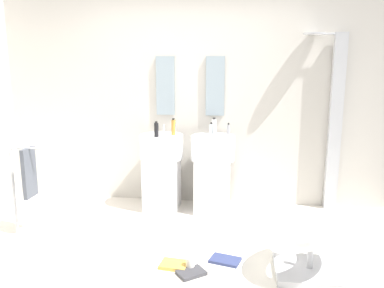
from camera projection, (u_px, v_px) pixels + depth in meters
The scene contains 20 objects.
ground_plane at pixel (168, 264), 3.50m from camera, with size 4.80×3.60×0.04m, color silver.
rear_partition at pixel (191, 98), 4.84m from camera, with size 4.80×0.10×2.60m, color beige.
pedestal_sink_left at pixel (162, 168), 4.69m from camera, with size 0.50×0.50×1.00m.
pedestal_sink_right at pixel (213, 170), 4.62m from camera, with size 0.50×0.50×1.00m.
vanity_mirror_left at pixel (165, 86), 4.78m from camera, with size 0.22×0.03×0.70m, color #8C9EA8.
vanity_mirror_right at pixel (215, 86), 4.71m from camera, with size 0.22×0.03×0.70m, color #8C9EA8.
shower_column at pixel (334, 119), 4.56m from camera, with size 0.49×0.24×2.05m.
lounge_chair at pixel (311, 235), 3.22m from camera, with size 1.08×1.08×0.65m.
towel_rack at pixel (27, 175), 3.93m from camera, with size 0.37×0.22×0.95m.
area_rug at pixel (202, 265), 3.42m from camera, with size 1.26×0.89×0.01m, color white.
magazine_charcoal at pixel (191, 273), 3.26m from camera, with size 0.22×0.16×0.03m, color #38383D.
magazine_navy at pixel (225, 260), 3.48m from camera, with size 0.26×0.17×0.03m, color navy.
magazine_ochre at pixel (174, 265), 3.39m from camera, with size 0.23×0.18×0.03m, color gold.
coffee_mug at pixel (190, 263), 3.34m from camera, with size 0.07×0.07×0.10m, color white.
soap_bottle_black at pixel (156, 130), 4.47m from camera, with size 0.05×0.05×0.18m.
soap_bottle_white at pixel (214, 126), 4.69m from camera, with size 0.05×0.05×0.19m.
soap_bottle_blue at pixel (174, 129), 4.59m from camera, with size 0.04×0.04×0.15m.
soap_bottle_grey at pixel (228, 130), 4.57m from camera, with size 0.04×0.04×0.14m.
soap_bottle_amber at pixel (173, 127), 4.59m from camera, with size 0.05×0.05×0.20m.
soap_bottle_clear at pixel (212, 128), 4.69m from camera, with size 0.06×0.06×0.13m.
Camera 1 is at (0.61, -3.17, 1.72)m, focal length 37.16 mm.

